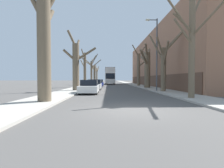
{
  "coord_description": "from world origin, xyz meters",
  "views": [
    {
      "loc": [
        -1.09,
        -8.37,
        1.52
      ],
      "look_at": [
        -0.14,
        35.47,
        0.2
      ],
      "focal_mm": 28.0,
      "sensor_mm": 36.0,
      "label": 1
    }
  ],
  "objects": [
    {
      "name": "street_tree_left_4",
      "position": [
        -5.26,
        43.26,
        3.3
      ],
      "size": [
        3.7,
        3.22,
        6.93
      ],
      "color": "brown",
      "rests_on": "ground"
    },
    {
      "name": "street_tree_left_3",
      "position": [
        -4.94,
        33.16,
        3.4
      ],
      "size": [
        2.54,
        2.54,
        7.54
      ],
      "color": "brown",
      "rests_on": "ground"
    },
    {
      "name": "parked_car_3",
      "position": [
        -3.05,
        27.58,
        0.66
      ],
      "size": [
        1.89,
        4.15,
        1.39
      ],
      "color": "navy",
      "rests_on": "ground"
    },
    {
      "name": "sidewalk_right",
      "position": [
        5.6,
        50.0,
        0.06
      ],
      "size": [
        2.91,
        120.0,
        0.12
      ],
      "primitive_type": "cube",
      "color": "#A39E93",
      "rests_on": "ground"
    },
    {
      "name": "parked_car_0",
      "position": [
        -3.05,
        9.7,
        0.66
      ],
      "size": [
        1.85,
        4.08,
        1.41
      ],
      "color": "silver",
      "rests_on": "ground"
    },
    {
      "name": "parked_car_1",
      "position": [
        -3.05,
        16.1,
        0.67
      ],
      "size": [
        1.89,
        3.96,
        1.43
      ],
      "color": "silver",
      "rests_on": "ground"
    },
    {
      "name": "ground_plane",
      "position": [
        0.0,
        0.0,
        0.0
      ],
      "size": [
        300.0,
        300.0,
        0.0
      ],
      "primitive_type": "plane",
      "color": "#4C4947"
    },
    {
      "name": "street_tree_left_1",
      "position": [
        -5.05,
        13.22,
        3.27
      ],
      "size": [
        3.96,
        2.32,
        7.39
      ],
      "color": "brown",
      "rests_on": "ground"
    },
    {
      "name": "lamp_post",
      "position": [
        4.49,
        11.94,
        4.71
      ],
      "size": [
        1.4,
        0.2,
        8.49
      ],
      "color": "#4C4F54",
      "rests_on": "ground"
    },
    {
      "name": "sidewalk_left",
      "position": [
        -5.6,
        50.0,
        0.06
      ],
      "size": [
        2.91,
        120.0,
        0.12
      ],
      "primitive_type": "cube",
      "color": "#A39E93",
      "rests_on": "ground"
    },
    {
      "name": "street_tree_left_2",
      "position": [
        -5.33,
        23.06,
        3.33
      ],
      "size": [
        1.7,
        3.54,
        6.44
      ],
      "color": "brown",
      "rests_on": "ground"
    },
    {
      "name": "parked_car_2",
      "position": [
        -3.05,
        21.21,
        0.64
      ],
      "size": [
        1.8,
        3.95,
        1.37
      ],
      "color": "navy",
      "rests_on": "ground"
    },
    {
      "name": "street_tree_right_0",
      "position": [
        4.99,
        4.22,
        4.07
      ],
      "size": [
        3.72,
        4.23,
        8.37
      ],
      "color": "brown",
      "rests_on": "ground"
    },
    {
      "name": "double_decker_bus",
      "position": [
        -0.58,
        41.06,
        2.55
      ],
      "size": [
        2.59,
        11.2,
        4.49
      ],
      "color": "silver",
      "rests_on": "ground"
    },
    {
      "name": "street_tree_right_2",
      "position": [
        4.99,
        18.96,
        3.34
      ],
      "size": [
        2.68,
        4.78,
        6.83
      ],
      "color": "brown",
      "rests_on": "ground"
    },
    {
      "name": "street_tree_right_3",
      "position": [
        5.13,
        27.06,
        3.73
      ],
      "size": [
        3.8,
        2.65,
        8.4
      ],
      "color": "brown",
      "rests_on": "ground"
    },
    {
      "name": "building_facade_right",
      "position": [
        12.04,
        27.89,
        5.21
      ],
      "size": [
        10.08,
        43.79,
        10.44
      ],
      "color": "#93664C",
      "rests_on": "ground"
    },
    {
      "name": "street_tree_left_0",
      "position": [
        -5.1,
        2.68,
        4.19
      ],
      "size": [
        3.61,
        2.06,
        8.46
      ],
      "color": "brown",
      "rests_on": "ground"
    },
    {
      "name": "street_tree_left_5",
      "position": [
        -5.12,
        53.61,
        2.94
      ],
      "size": [
        1.42,
        4.67,
        6.36
      ],
      "color": "brown",
      "rests_on": "ground"
    },
    {
      "name": "street_tree_right_1",
      "position": [
        5.22,
        11.22,
        3.24
      ],
      "size": [
        3.93,
        3.31,
        7.26
      ],
      "color": "brown",
      "rests_on": "ground"
    }
  ]
}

